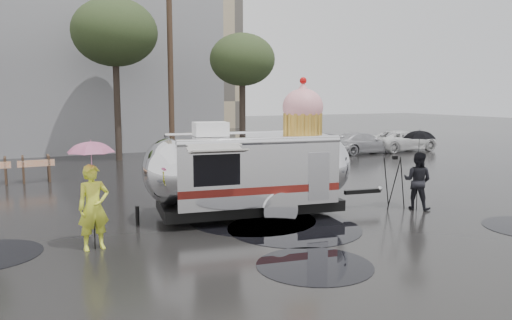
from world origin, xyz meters
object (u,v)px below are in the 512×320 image
person_right (418,181)px  tripod (394,177)px  person_left (94,207)px  airstream_trailer (253,167)px

person_right → tripod: person_right is taller
tripod → person_right: bearing=-26.6°
person_left → person_right: 9.02m
person_left → tripod: person_left is taller
person_left → person_right: person_left is taller
airstream_trailer → person_left: (-4.33, -1.19, -0.44)m
airstream_trailer → person_left: size_ratio=3.87×
airstream_trailer → person_left: 4.52m
tripod → airstream_trailer: bearing=-179.0°
airstream_trailer → person_right: size_ratio=4.27×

